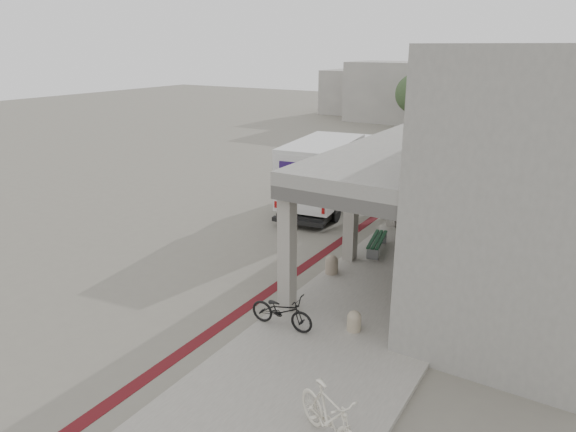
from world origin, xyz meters
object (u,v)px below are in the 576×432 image
Objects in this scene: utility_cabinet at (417,257)px; bicycle_cream at (330,417)px; bicycle_black at (282,311)px; bench at (377,242)px; fedex_truck at (328,170)px.

utility_cabinet is 8.24m from bicycle_cream.
bicycle_black is (-1.80, -5.18, -0.01)m from utility_cabinet.
bicycle_cream reaches higher than utility_cabinet.
bicycle_black is at bearing -103.02° from bench.
fedex_truck reaches higher than bicycle_black.
fedex_truck is 5.92m from bench.
bicycle_black is (-0.10, -6.08, 0.14)m from bench.
bench is 1.12× the size of bicycle_black.
bicycle_cream is at bearing -84.91° from bench.
bicycle_cream is (6.87, -13.19, -0.97)m from fedex_truck.
utility_cabinet is at bearing -39.93° from bench.
bench is at bearing -3.54° from bicycle_black.
bicycle_cream is at bearing -138.43° from bicycle_black.
bicycle_black is at bearing 72.49° from bicycle_cream.
utility_cabinet is (5.77, -5.03, -1.08)m from fedex_truck.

